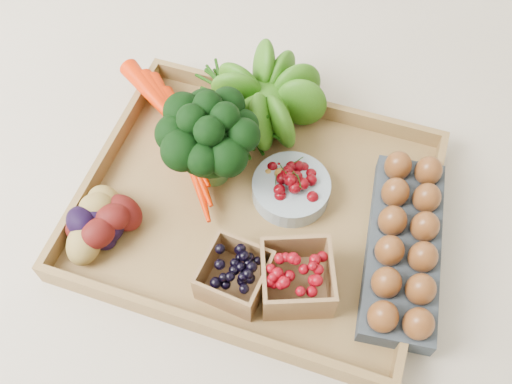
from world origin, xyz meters
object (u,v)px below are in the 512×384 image
(broccoli, at_px, (212,153))
(egg_carton, at_px, (403,248))
(tray, at_px, (256,209))
(cherry_bowl, at_px, (291,189))

(broccoli, relative_size, egg_carton, 0.52)
(egg_carton, bearing_deg, tray, 171.61)
(tray, distance_m, egg_carton, 0.24)
(cherry_bowl, relative_size, egg_carton, 0.42)
(broccoli, height_order, cherry_bowl, broccoli)
(tray, bearing_deg, cherry_bowl, 40.30)
(broccoli, distance_m, cherry_bowl, 0.14)
(cherry_bowl, height_order, egg_carton, egg_carton)
(broccoli, bearing_deg, cherry_bowl, 1.32)
(tray, height_order, cherry_bowl, cherry_bowl)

